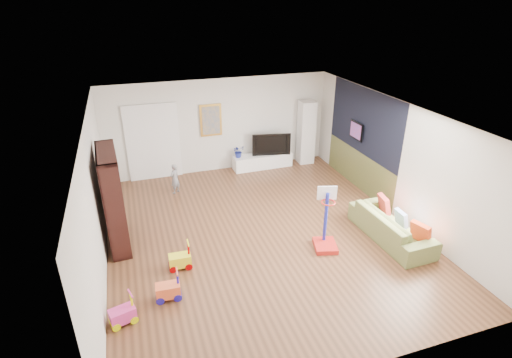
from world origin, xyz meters
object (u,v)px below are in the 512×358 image
object	(u,v)px
media_console	(262,161)
basketball_hoop	(327,220)
bookshelf	(113,199)
sofa	(391,226)

from	to	relation	value
media_console	basketball_hoop	bearing A→B (deg)	-93.02
bookshelf	basketball_hoop	world-z (taller)	bookshelf
sofa	media_console	bearing A→B (deg)	14.87
sofa	basketball_hoop	xyz separation A→B (m)	(-1.49, 0.11, 0.36)
bookshelf	sofa	bearing A→B (deg)	-19.90
media_console	basketball_hoop	xyz separation A→B (m)	(-0.14, -4.39, 0.46)
bookshelf	basketball_hoop	size ratio (longest dim) A/B	1.55
media_console	sofa	distance (m)	4.71
media_console	basketball_hoop	size ratio (longest dim) A/B	1.34
media_console	sofa	bearing A→B (deg)	-74.49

